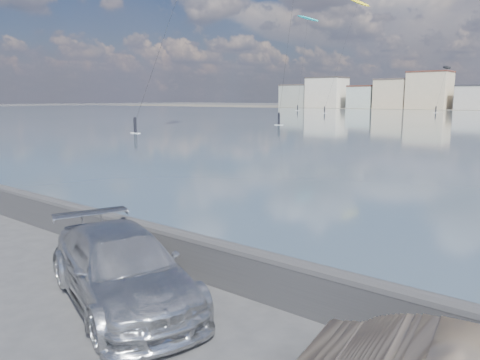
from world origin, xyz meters
name	(u,v)px	position (x,y,z in m)	size (l,w,h in m)	color
ground	(77,308)	(0.00, 0.00, 0.00)	(700.00, 700.00, 0.00)	#333335
seawall	(175,248)	(0.00, 2.70, 0.58)	(400.00, 0.36, 1.08)	#28282B
car_silver	(122,268)	(0.53, 0.74, 0.75)	(2.11, 5.20, 1.51)	silver
kitesurfer_4	(308,20)	(-81.28, 142.89, 31.29)	(8.49, 12.41, 33.52)	#19BFBF
kitesurfer_10	(357,4)	(-56.53, 129.98, 31.66)	(7.25, 17.55, 34.62)	yellow
kitesurfer_14	(447,68)	(-35.27, 149.07, 13.27)	(4.97, 15.55, 14.52)	black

